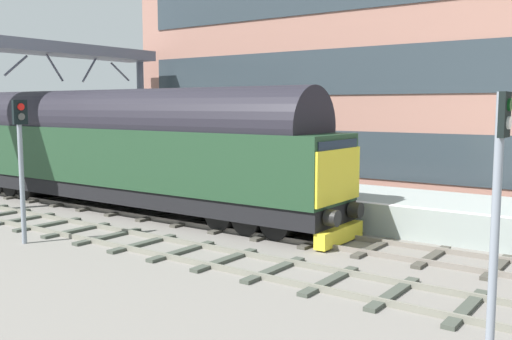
{
  "coord_description": "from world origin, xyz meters",
  "views": [
    {
      "loc": [
        -14.84,
        -10.66,
        4.06
      ],
      "look_at": [
        0.2,
        0.09,
        1.97
      ],
      "focal_mm": 40.06,
      "sensor_mm": 36.0,
      "label": 1
    }
  ],
  "objects_px": {
    "platform_number_sign": "(350,157)",
    "diesel_locomotive": "(122,147)",
    "signal_post_near": "(498,194)",
    "signal_post_mid": "(21,154)",
    "waiting_passenger": "(163,154)"
  },
  "relations": [
    {
      "from": "signal_post_mid",
      "to": "waiting_passenger",
      "type": "height_order",
      "value": "signal_post_mid"
    },
    {
      "from": "signal_post_mid",
      "to": "platform_number_sign",
      "type": "relative_size",
      "value": 1.99
    },
    {
      "from": "waiting_passenger",
      "to": "signal_post_mid",
      "type": "bearing_deg",
      "value": 89.57
    },
    {
      "from": "diesel_locomotive",
      "to": "platform_number_sign",
      "type": "relative_size",
      "value": 8.97
    },
    {
      "from": "signal_post_near",
      "to": "signal_post_mid",
      "type": "distance_m",
      "value": 13.12
    },
    {
      "from": "signal_post_near",
      "to": "signal_post_mid",
      "type": "xyz_separation_m",
      "value": [
        -0.0,
        13.12,
        -0.03
      ]
    },
    {
      "from": "signal_post_near",
      "to": "signal_post_mid",
      "type": "bearing_deg",
      "value": 90.0
    },
    {
      "from": "diesel_locomotive",
      "to": "signal_post_mid",
      "type": "relative_size",
      "value": 4.51
    },
    {
      "from": "signal_post_near",
      "to": "signal_post_mid",
      "type": "relative_size",
      "value": 1.01
    },
    {
      "from": "platform_number_sign",
      "to": "waiting_passenger",
      "type": "relative_size",
      "value": 1.3
    },
    {
      "from": "signal_post_near",
      "to": "diesel_locomotive",
      "type": "bearing_deg",
      "value": 70.23
    },
    {
      "from": "platform_number_sign",
      "to": "diesel_locomotive",
      "type": "bearing_deg",
      "value": 102.25
    },
    {
      "from": "signal_post_mid",
      "to": "platform_number_sign",
      "type": "xyz_separation_m",
      "value": [
        7.26,
        -6.96,
        -0.24
      ]
    },
    {
      "from": "diesel_locomotive",
      "to": "signal_post_near",
      "type": "height_order",
      "value": "diesel_locomotive"
    },
    {
      "from": "diesel_locomotive",
      "to": "platform_number_sign",
      "type": "xyz_separation_m",
      "value": [
        1.9,
        -8.75,
        -0.08
      ]
    }
  ]
}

